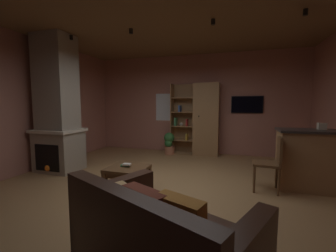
% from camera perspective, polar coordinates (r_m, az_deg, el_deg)
% --- Properties ---
extents(floor, '(6.06, 6.13, 0.02)m').
position_cam_1_polar(floor, '(3.89, -1.80, -16.30)').
color(floor, '#A37A4C').
rests_on(floor, ground).
extents(wall_back, '(6.18, 0.06, 2.88)m').
position_cam_1_polar(wall_back, '(6.61, 6.92, 5.58)').
color(wall_back, '#AD7060').
rests_on(wall_back, ground).
extents(wall_left, '(0.06, 6.13, 2.88)m').
position_cam_1_polar(wall_left, '(5.44, -34.15, 4.64)').
color(wall_left, '#AD7060').
rests_on(wall_left, ground).
extents(ceiling, '(6.06, 6.13, 0.02)m').
position_cam_1_polar(ceiling, '(3.89, -1.95, 27.48)').
color(ceiling, brown).
extents(window_pane_back, '(0.77, 0.01, 0.83)m').
position_cam_1_polar(window_pane_back, '(6.78, -0.04, 4.90)').
color(window_pane_back, white).
extents(stone_fireplace, '(0.94, 0.77, 2.88)m').
position_cam_1_polar(stone_fireplace, '(5.28, -26.78, 3.51)').
color(stone_fireplace, gray).
rests_on(stone_fireplace, ground).
extents(bookshelf_cabinet, '(1.36, 0.41, 2.03)m').
position_cam_1_polar(bookshelf_cabinet, '(6.31, 9.05, 1.61)').
color(bookshelf_cabinet, '#997047').
rests_on(bookshelf_cabinet, ground).
extents(kitchen_bar_counter, '(1.41, 0.60, 1.02)m').
position_cam_1_polar(kitchen_bar_counter, '(4.51, 35.17, -7.31)').
color(kitchen_bar_counter, '#997047').
rests_on(kitchen_bar_counter, ground).
extents(tissue_box, '(0.12, 0.12, 0.11)m').
position_cam_1_polar(tissue_box, '(4.51, 35.06, -0.04)').
color(tissue_box, '#BFB299').
rests_on(tissue_box, kitchen_bar_counter).
extents(leather_couch, '(1.74, 1.45, 0.84)m').
position_cam_1_polar(leather_couch, '(2.05, -2.03, -28.11)').
color(leather_couch, '#382116').
rests_on(leather_couch, ground).
extents(coffee_table, '(0.64, 0.59, 0.41)m').
position_cam_1_polar(coffee_table, '(3.80, -10.42, -11.64)').
color(coffee_table, brown).
rests_on(coffee_table, ground).
extents(table_book_0, '(0.16, 0.13, 0.03)m').
position_cam_1_polar(table_book_0, '(3.83, -11.03, -9.98)').
color(table_book_0, '#387247').
rests_on(table_book_0, coffee_table).
extents(table_book_1, '(0.14, 0.10, 0.03)m').
position_cam_1_polar(table_book_1, '(3.77, -10.67, -9.78)').
color(table_book_1, beige).
rests_on(table_book_1, coffee_table).
extents(dining_chair, '(0.45, 0.45, 0.92)m').
position_cam_1_polar(dining_chair, '(4.06, 25.34, -7.95)').
color(dining_chair, brown).
rests_on(dining_chair, ground).
extents(potted_floor_plant, '(0.31, 0.31, 0.63)m').
position_cam_1_polar(potted_floor_plant, '(6.38, 0.30, -4.40)').
color(potted_floor_plant, '#B77051').
rests_on(potted_floor_plant, ground).
extents(wall_mounted_tv, '(0.83, 0.06, 0.47)m').
position_cam_1_polar(wall_mounted_tv, '(6.45, 19.80, 5.25)').
color(wall_mounted_tv, black).
extents(track_light_spot_0, '(0.07, 0.07, 0.09)m').
position_cam_1_polar(track_light_spot_0, '(5.25, -23.82, 20.25)').
color(track_light_spot_0, black).
extents(track_light_spot_1, '(0.07, 0.07, 0.09)m').
position_cam_1_polar(track_light_spot_1, '(4.54, -9.55, 23.08)').
color(track_light_spot_1, black).
extents(track_light_spot_2, '(0.07, 0.07, 0.09)m').
position_cam_1_polar(track_light_spot_2, '(4.12, 11.63, 24.90)').
color(track_light_spot_2, black).
extents(track_light_spot_3, '(0.07, 0.07, 0.09)m').
position_cam_1_polar(track_light_spot_3, '(4.22, 32.11, 23.72)').
color(track_light_spot_3, black).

